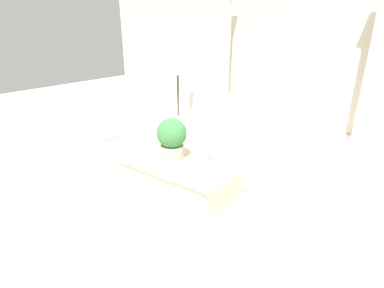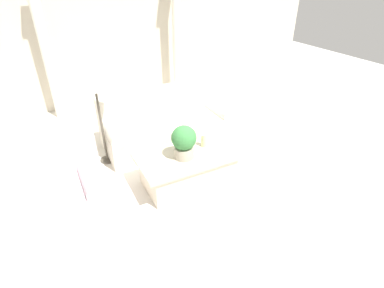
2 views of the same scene
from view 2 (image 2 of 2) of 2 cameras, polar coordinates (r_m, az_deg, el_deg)
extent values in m
plane|color=silver|center=(4.69, -1.41, -3.93)|extent=(16.00, 16.00, 0.00)
cube|color=beige|center=(6.90, -13.99, 21.01)|extent=(10.00, 0.06, 3.20)
cube|color=beige|center=(5.19, -4.45, 2.55)|extent=(2.17, 0.98, 0.45)
cube|color=beige|center=(5.27, -6.04, 8.24)|extent=(2.17, 0.34, 0.44)
cylinder|color=beige|center=(4.83, -14.90, 2.80)|extent=(0.28, 0.98, 0.28)
cylinder|color=beige|center=(5.47, 4.61, 7.15)|extent=(0.28, 0.98, 0.28)
cube|color=silver|center=(4.06, -25.34, -9.86)|extent=(1.32, 0.98, 0.45)
cube|color=silver|center=(4.08, -27.10, -2.39)|extent=(1.32, 0.34, 0.44)
cylinder|color=silver|center=(3.91, -18.71, -5.06)|extent=(0.28, 0.98, 0.28)
cube|color=beige|center=(4.21, -0.79, -4.92)|extent=(1.21, 0.69, 0.43)
cube|color=#BCB398|center=(4.08, -0.81, -2.26)|extent=(1.37, 0.78, 0.04)
cylinder|color=#B2A893|center=(3.97, -1.52, -1.57)|extent=(0.26, 0.26, 0.16)
sphere|color=#387A3D|center=(3.86, -1.56, 1.18)|extent=(0.33, 0.33, 0.33)
cylinder|color=beige|center=(4.21, 2.26, 0.68)|extent=(0.08, 0.08, 0.18)
cylinder|color=#4C473D|center=(4.96, -15.79, -2.89)|extent=(0.22, 0.22, 0.03)
cylinder|color=#4C473D|center=(4.67, -16.82, 3.32)|extent=(0.04, 0.04, 1.18)
cone|color=silver|center=(4.40, -18.21, 11.52)|extent=(0.42, 0.42, 0.24)
cylinder|color=silver|center=(6.38, -25.78, 14.63)|extent=(0.19, 0.19, 2.42)
cylinder|color=silver|center=(6.99, -2.87, 18.67)|extent=(0.19, 0.19, 2.42)
camera|label=1|loc=(3.63, 49.35, 6.48)|focal=28.00mm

